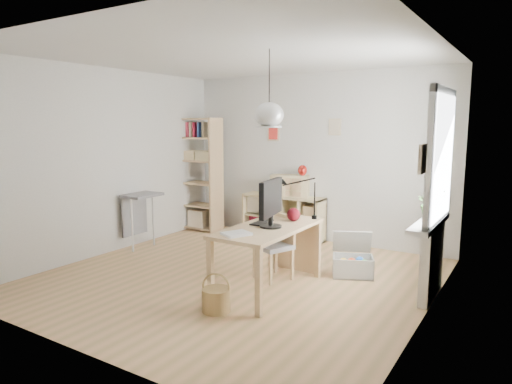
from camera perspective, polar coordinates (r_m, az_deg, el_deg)
The scene contains 20 objects.
ground at distance 5.81m, azimuth -2.45°, elevation -10.60°, with size 4.50×4.50×0.00m, color tan.
room_shell at distance 5.06m, azimuth 1.65°, elevation 9.63°, with size 4.50×4.50×4.50m.
window_unit at distance 5.21m, azimuth 22.19°, elevation 4.01°, with size 0.07×1.16×1.46m.
radiator at distance 5.42m, azimuth 21.12°, elevation -8.18°, with size 0.10×0.80×0.80m, color white.
windowsill at distance 5.32m, azimuth 20.85°, elevation -3.68°, with size 0.22×1.20×0.06m, color white.
desk at distance 5.22m, azimuth 1.59°, elevation -5.30°, with size 0.70×1.50×0.75m.
cube_shelf at distance 7.68m, azimuth 3.42°, elevation -3.51°, with size 1.40×0.38×0.72m.
tall_bookshelf at distance 8.19m, azimuth -7.16°, elevation 2.79°, with size 0.80×0.38×2.00m.
side_table at distance 7.19m, azimuth -14.40°, elevation -1.60°, with size 0.40×0.55×0.85m.
chair at distance 5.65m, azimuth 2.61°, elevation -6.34°, with size 0.51×0.51×0.79m.
wicker_basket at distance 4.80m, azimuth -4.99°, elevation -13.16°, with size 0.29×0.29×0.41m.
storage_chest at distance 5.97m, azimuth 12.05°, elevation -8.52°, with size 0.67×0.71×0.53m.
monitor at distance 5.08m, azimuth 1.88°, elevation -1.10°, with size 0.25×0.62×0.54m.
keyboard at distance 5.35m, azimuth 0.74°, elevation -3.81°, with size 0.13×0.36×0.02m, color black.
task_lamp at distance 5.61m, azimuth 5.07°, elevation 0.03°, with size 0.45×0.17×0.48m.
yarn_ball at distance 5.46m, azimuth 4.71°, elevation -2.83°, with size 0.16×0.16×0.16m, color #48090C.
paper_tray at distance 4.79m, azimuth -2.45°, elevation -5.24°, with size 0.22×0.27×0.03m, color white.
drawer_chest at distance 7.47m, azimuth 4.27°, elevation 0.79°, with size 0.62×0.28×0.35m, color beige.
red_vase at distance 7.34m, azimuth 5.83°, elevation 2.71°, with size 0.15×0.15×0.17m, color maroon.
potted_plant at distance 5.43m, azimuth 21.05°, elevation -1.35°, with size 0.30×0.26×0.33m, color #295B22.
Camera 1 is at (3.11, -4.52, 1.91)m, focal length 32.00 mm.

